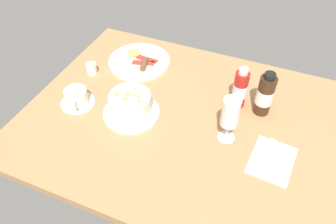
# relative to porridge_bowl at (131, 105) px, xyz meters

# --- Properties ---
(ground_plane) EXTENTS (1.10, 0.84, 0.03)m
(ground_plane) POSITION_rel_porridge_bowl_xyz_m (0.18, 0.05, -0.06)
(ground_plane) COLOR #B27F51
(porridge_bowl) EXTENTS (0.20, 0.20, 0.09)m
(porridge_bowl) POSITION_rel_porridge_bowl_xyz_m (0.00, 0.00, 0.00)
(porridge_bowl) COLOR white
(porridge_bowl) RESTS_ON ground_plane
(cutlery_setting) EXTENTS (0.14, 0.17, 0.01)m
(cutlery_setting) POSITION_rel_porridge_bowl_xyz_m (0.49, -0.01, -0.04)
(cutlery_setting) COLOR white
(cutlery_setting) RESTS_ON ground_plane
(coffee_cup) EXTENTS (0.12, 0.12, 0.06)m
(coffee_cup) POSITION_rel_porridge_bowl_xyz_m (-0.20, -0.03, -0.01)
(coffee_cup) COLOR white
(coffee_cup) RESTS_ON ground_plane
(creamer_jug) EXTENTS (0.04, 0.05, 0.05)m
(creamer_jug) POSITION_rel_porridge_bowl_xyz_m (-0.25, 0.15, -0.02)
(creamer_jug) COLOR white
(creamer_jug) RESTS_ON ground_plane
(wine_glass) EXTENTS (0.06, 0.06, 0.16)m
(wine_glass) POSITION_rel_porridge_bowl_xyz_m (0.34, 0.02, 0.06)
(wine_glass) COLOR white
(wine_glass) RESTS_ON ground_plane
(sauce_bottle_brown) EXTENTS (0.06, 0.06, 0.17)m
(sauce_bottle_brown) POSITION_rel_porridge_bowl_xyz_m (0.41, 0.19, 0.03)
(sauce_bottle_brown) COLOR #382314
(sauce_bottle_brown) RESTS_ON ground_plane
(sauce_bottle_red) EXTENTS (0.05, 0.05, 0.16)m
(sauce_bottle_red) POSITION_rel_porridge_bowl_xyz_m (0.33, 0.19, 0.03)
(sauce_bottle_red) COLOR #B21E19
(sauce_bottle_red) RESTS_ON ground_plane
(breakfast_plate) EXTENTS (0.25, 0.25, 0.04)m
(breakfast_plate) POSITION_rel_porridge_bowl_xyz_m (-0.11, 0.28, -0.03)
(breakfast_plate) COLOR white
(breakfast_plate) RESTS_ON ground_plane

